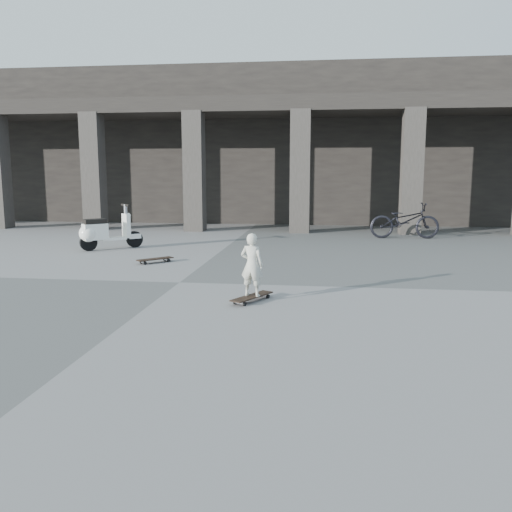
# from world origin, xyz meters

# --- Properties ---
(ground) EXTENTS (90.00, 90.00, 0.00)m
(ground) POSITION_xyz_m (0.00, 0.00, 0.00)
(ground) COLOR #535350
(ground) RESTS_ON ground
(colonnade) EXTENTS (28.00, 8.82, 6.00)m
(colonnade) POSITION_xyz_m (-0.00, 13.77, 3.03)
(colonnade) COLOR black
(colonnade) RESTS_ON ground
(longboard) EXTENTS (0.61, 0.88, 0.09)m
(longboard) POSITION_xyz_m (1.53, -1.27, 0.07)
(longboard) COLOR black
(longboard) RESTS_ON ground
(skateboard_spare) EXTENTS (0.73, 0.75, 0.10)m
(skateboard_spare) POSITION_xyz_m (-1.12, 2.02, 0.08)
(skateboard_spare) COLOR black
(skateboard_spare) RESTS_ON ground
(child) EXTENTS (0.41, 0.31, 1.00)m
(child) POSITION_xyz_m (1.53, -1.27, 0.59)
(child) COLOR beige
(child) RESTS_ON longboard
(scooter) EXTENTS (1.36, 1.23, 1.17)m
(scooter) POSITION_xyz_m (-3.13, 3.76, 0.46)
(scooter) COLOR black
(scooter) RESTS_ON ground
(bicycle) EXTENTS (2.10, 0.85, 1.08)m
(bicycle) POSITION_xyz_m (5.03, 7.30, 0.54)
(bicycle) COLOR black
(bicycle) RESTS_ON ground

